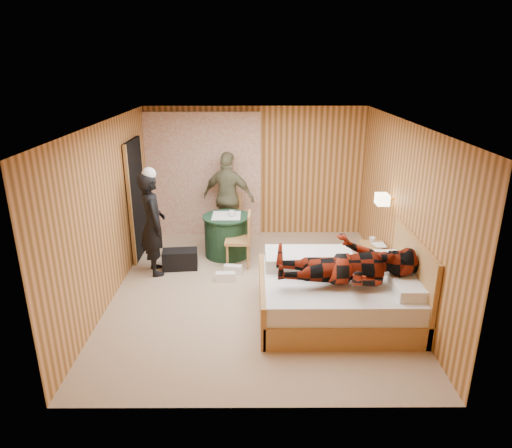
{
  "coord_description": "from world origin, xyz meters",
  "views": [
    {
      "loc": [
        -0.02,
        -6.18,
        3.26
      ],
      "look_at": [
        0.0,
        0.04,
        1.05
      ],
      "focal_mm": 32.0,
      "sensor_mm": 36.0,
      "label": 1
    }
  ],
  "objects_px": {
    "chair_near": "(243,235)",
    "chair_far": "(230,214)",
    "round_table": "(227,235)",
    "woman_standing": "(153,224)",
    "bed": "(339,294)",
    "duffel_bag": "(180,259)",
    "man_on_bed": "(348,255)",
    "wall_lamp": "(382,199)",
    "man_at_table": "(228,198)",
    "nightstand": "(373,260)"
  },
  "relations": [
    {
      "from": "chair_near",
      "to": "chair_far",
      "type": "bearing_deg",
      "value": -164.25
    },
    {
      "from": "round_table",
      "to": "woman_standing",
      "type": "distance_m",
      "value": 1.41
    },
    {
      "from": "bed",
      "to": "woman_standing",
      "type": "height_order",
      "value": "woman_standing"
    },
    {
      "from": "duffel_bag",
      "to": "round_table",
      "type": "bearing_deg",
      "value": 31.26
    },
    {
      "from": "duffel_bag",
      "to": "man_on_bed",
      "type": "xyz_separation_m",
      "value": [
        2.41,
        -1.74,
        0.83
      ]
    },
    {
      "from": "wall_lamp",
      "to": "duffel_bag",
      "type": "bearing_deg",
      "value": 173.99
    },
    {
      "from": "duffel_bag",
      "to": "wall_lamp",
      "type": "bearing_deg",
      "value": -11.61
    },
    {
      "from": "woman_standing",
      "to": "man_at_table",
      "type": "height_order",
      "value": "man_at_table"
    },
    {
      "from": "nightstand",
      "to": "man_at_table",
      "type": "xyz_separation_m",
      "value": [
        -2.39,
        1.53,
        0.6
      ]
    },
    {
      "from": "bed",
      "to": "chair_near",
      "type": "bearing_deg",
      "value": 129.39
    },
    {
      "from": "round_table",
      "to": "man_at_table",
      "type": "xyz_separation_m",
      "value": [
        0.0,
        0.7,
        0.49
      ]
    },
    {
      "from": "wall_lamp",
      "to": "round_table",
      "type": "relative_size",
      "value": 0.31
    },
    {
      "from": "nightstand",
      "to": "man_on_bed",
      "type": "height_order",
      "value": "man_on_bed"
    },
    {
      "from": "bed",
      "to": "round_table",
      "type": "xyz_separation_m",
      "value": [
        -1.63,
        2.07,
        0.05
      ]
    },
    {
      "from": "bed",
      "to": "duffel_bag",
      "type": "distance_m",
      "value": 2.83
    },
    {
      "from": "duffel_bag",
      "to": "woman_standing",
      "type": "bearing_deg",
      "value": -165.38
    },
    {
      "from": "wall_lamp",
      "to": "bed",
      "type": "height_order",
      "value": "wall_lamp"
    },
    {
      "from": "bed",
      "to": "duffel_bag",
      "type": "height_order",
      "value": "bed"
    },
    {
      "from": "wall_lamp",
      "to": "chair_near",
      "type": "bearing_deg",
      "value": 168.0
    },
    {
      "from": "wall_lamp",
      "to": "man_on_bed",
      "type": "height_order",
      "value": "man_on_bed"
    },
    {
      "from": "man_on_bed",
      "to": "nightstand",
      "type": "bearing_deg",
      "value": 63.68
    },
    {
      "from": "wall_lamp",
      "to": "woman_standing",
      "type": "height_order",
      "value": "woman_standing"
    },
    {
      "from": "bed",
      "to": "man_at_table",
      "type": "height_order",
      "value": "man_at_table"
    },
    {
      "from": "wall_lamp",
      "to": "round_table",
      "type": "bearing_deg",
      "value": 159.69
    },
    {
      "from": "duffel_bag",
      "to": "man_on_bed",
      "type": "bearing_deg",
      "value": -41.35
    },
    {
      "from": "bed",
      "to": "man_at_table",
      "type": "bearing_deg",
      "value": 120.43
    },
    {
      "from": "nightstand",
      "to": "chair_far",
      "type": "xyz_separation_m",
      "value": [
        -2.37,
        1.49,
        0.28
      ]
    },
    {
      "from": "nightstand",
      "to": "duffel_bag",
      "type": "xyz_separation_m",
      "value": [
        -3.14,
        0.26,
        -0.1
      ]
    },
    {
      "from": "chair_far",
      "to": "round_table",
      "type": "bearing_deg",
      "value": -80.43
    },
    {
      "from": "wall_lamp",
      "to": "man_at_table",
      "type": "distance_m",
      "value": 2.95
    },
    {
      "from": "bed",
      "to": "man_on_bed",
      "type": "bearing_deg",
      "value": -83.03
    },
    {
      "from": "round_table",
      "to": "chair_far",
      "type": "xyz_separation_m",
      "value": [
        0.02,
        0.67,
        0.16
      ]
    },
    {
      "from": "duffel_bag",
      "to": "man_at_table",
      "type": "bearing_deg",
      "value": 53.72
    },
    {
      "from": "chair_near",
      "to": "duffel_bag",
      "type": "height_order",
      "value": "chair_near"
    },
    {
      "from": "chair_far",
      "to": "chair_near",
      "type": "distance_m",
      "value": 1.15
    },
    {
      "from": "nightstand",
      "to": "round_table",
      "type": "distance_m",
      "value": 2.53
    },
    {
      "from": "chair_far",
      "to": "chair_near",
      "type": "height_order",
      "value": "chair_near"
    },
    {
      "from": "man_at_table",
      "to": "round_table",
      "type": "bearing_deg",
      "value": 109.22
    },
    {
      "from": "bed",
      "to": "woman_standing",
      "type": "relative_size",
      "value": 1.23
    },
    {
      "from": "wall_lamp",
      "to": "man_on_bed",
      "type": "xyz_separation_m",
      "value": [
        -0.77,
        -1.4,
        -0.31
      ]
    },
    {
      "from": "wall_lamp",
      "to": "round_table",
      "type": "distance_m",
      "value": 2.75
    },
    {
      "from": "wall_lamp",
      "to": "man_on_bed",
      "type": "relative_size",
      "value": 0.15
    },
    {
      "from": "bed",
      "to": "man_on_bed",
      "type": "distance_m",
      "value": 0.71
    },
    {
      "from": "chair_near",
      "to": "duffel_bag",
      "type": "bearing_deg",
      "value": -81.88
    },
    {
      "from": "bed",
      "to": "chair_far",
      "type": "bearing_deg",
      "value": 120.52
    },
    {
      "from": "chair_far",
      "to": "chair_near",
      "type": "xyz_separation_m",
      "value": [
        0.28,
        -1.11,
        0.0
      ]
    },
    {
      "from": "nightstand",
      "to": "woman_standing",
      "type": "height_order",
      "value": "woman_standing"
    },
    {
      "from": "bed",
      "to": "chair_near",
      "type": "height_order",
      "value": "bed"
    },
    {
      "from": "woman_standing",
      "to": "man_on_bed",
      "type": "bearing_deg",
      "value": -141.19
    },
    {
      "from": "bed",
      "to": "chair_near",
      "type": "distance_m",
      "value": 2.12
    }
  ]
}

